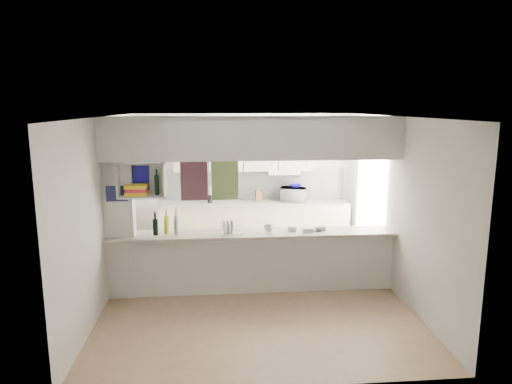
{
  "coord_description": "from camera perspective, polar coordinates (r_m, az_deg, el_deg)",
  "views": [
    {
      "loc": [
        -0.51,
        -6.44,
        2.76
      ],
      "look_at": [
        0.09,
        0.5,
        1.43
      ],
      "focal_mm": 32.0,
      "sensor_mm": 36.0,
      "label": 1
    }
  ],
  "objects": [
    {
      "name": "plastic_tubs",
      "position": [
        6.81,
        6.07,
        -4.61
      ],
      "size": [
        0.57,
        0.23,
        0.07
      ],
      "color": "silver",
      "rests_on": "breakfast_bar"
    },
    {
      "name": "utensil_jar",
      "position": [
        8.77,
        -5.74,
        -0.87
      ],
      "size": [
        0.1,
        0.1,
        0.14
      ],
      "primitive_type": "cylinder",
      "color": "black",
      "rests_on": "bench_top"
    },
    {
      "name": "floor",
      "position": [
        7.02,
        -0.37,
        -12.31
      ],
      "size": [
        4.8,
        4.8,
        0.0
      ],
      "primitive_type": "plane",
      "color": "#9A7759",
      "rests_on": "ground"
    },
    {
      "name": "microwave",
      "position": [
        8.85,
        4.68,
        -0.33
      ],
      "size": [
        0.56,
        0.45,
        0.27
      ],
      "primitive_type": "imported",
      "rotation": [
        0.0,
        0.0,
        2.86
      ],
      "color": "white",
      "rests_on": "bench_top"
    },
    {
      "name": "knife_block",
      "position": [
        8.82,
        0.27,
        -0.47
      ],
      "size": [
        0.13,
        0.12,
        0.22
      ],
      "primitive_type": "cube",
      "rotation": [
        0.0,
        0.0,
        0.28
      ],
      "color": "brown",
      "rests_on": "bench_top"
    },
    {
      "name": "cup",
      "position": [
        6.68,
        1.57,
        -4.55
      ],
      "size": [
        0.15,
        0.15,
        0.11
      ],
      "primitive_type": "imported",
      "rotation": [
        0.0,
        0.0,
        -0.16
      ],
      "color": "white",
      "rests_on": "dish_rack"
    },
    {
      "name": "servery_partition",
      "position": [
        6.54,
        -1.9,
        1.15
      ],
      "size": [
        4.2,
        0.5,
        2.6
      ],
      "color": "silver",
      "rests_on": "floor"
    },
    {
      "name": "wall_back",
      "position": [
        8.97,
        -1.6,
        1.46
      ],
      "size": [
        4.2,
        0.0,
        4.2
      ],
      "primitive_type": "plane",
      "rotation": [
        1.57,
        0.0,
        0.0
      ],
      "color": "silver",
      "rests_on": "floor"
    },
    {
      "name": "wall_right",
      "position": [
        7.1,
        16.78,
        -1.5
      ],
      "size": [
        0.0,
        4.8,
        4.8
      ],
      "primitive_type": "plane",
      "rotation": [
        1.57,
        0.0,
        -1.57
      ],
      "color": "silver",
      "rests_on": "floor"
    },
    {
      "name": "cubby_shelf",
      "position": [
        6.55,
        -14.15,
        1.28
      ],
      "size": [
        0.65,
        0.35,
        0.5
      ],
      "color": "white",
      "rests_on": "bulkhead"
    },
    {
      "name": "bowl",
      "position": [
        8.86,
        4.96,
        0.76
      ],
      "size": [
        0.24,
        0.24,
        0.06
      ],
      "primitive_type": "imported",
      "color": "#100C84",
      "rests_on": "microwave"
    },
    {
      "name": "dish_rack",
      "position": [
        6.68,
        -3.25,
        -4.46
      ],
      "size": [
        0.42,
        0.34,
        0.2
      ],
      "rotation": [
        0.0,
        0.0,
        0.2
      ],
      "color": "silver",
      "rests_on": "breakfast_bar"
    },
    {
      "name": "kitchen_run",
      "position": [
        8.82,
        -0.45,
        -1.85
      ],
      "size": [
        3.6,
        0.63,
        2.24
      ],
      "color": "beige",
      "rests_on": "floor"
    },
    {
      "name": "wall_left",
      "position": [
        6.79,
        -18.36,
        -2.14
      ],
      "size": [
        0.0,
        4.8,
        4.8
      ],
      "primitive_type": "plane",
      "rotation": [
        1.57,
        0.0,
        1.57
      ],
      "color": "silver",
      "rests_on": "floor"
    },
    {
      "name": "ceiling",
      "position": [
        6.46,
        -0.4,
        9.42
      ],
      "size": [
        4.8,
        4.8,
        0.0
      ],
      "primitive_type": "plane",
      "color": "white",
      "rests_on": "wall_back"
    },
    {
      "name": "wine_bottles",
      "position": [
        6.71,
        -11.12,
        -4.09
      ],
      "size": [
        0.37,
        0.15,
        0.37
      ],
      "color": "black",
      "rests_on": "breakfast_bar"
    }
  ]
}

